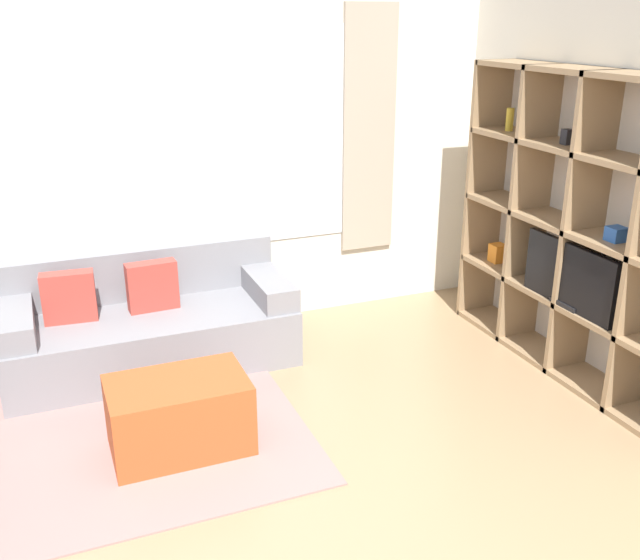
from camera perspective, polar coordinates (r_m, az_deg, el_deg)
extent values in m
cube|color=silver|center=(5.30, -11.72, 9.61)|extent=(6.17, 0.07, 2.70)
cube|color=white|center=(5.24, -11.72, 10.61)|extent=(2.73, 0.01, 1.60)
cube|color=#B2A38E|center=(5.71, 3.93, 11.76)|extent=(0.44, 0.03, 1.90)
cube|color=silver|center=(4.99, 22.56, 7.80)|extent=(0.07, 4.45, 2.70)
cube|color=gray|center=(4.39, -19.56, -12.60)|extent=(2.68, 1.78, 0.01)
cube|color=silver|center=(5.03, 21.74, 3.89)|extent=(0.02, 2.20, 2.00)
cube|color=#997A56|center=(4.92, 20.32, 3.73)|extent=(0.35, 0.04, 2.00)
cube|color=#997A56|center=(5.32, 16.42, 5.39)|extent=(0.35, 0.04, 2.00)
cube|color=#997A56|center=(5.75, 13.08, 6.79)|extent=(0.35, 0.04, 2.00)
cube|color=#997A56|center=(5.27, 19.00, -6.55)|extent=(0.35, 2.20, 0.04)
cube|color=#997A56|center=(5.08, 19.63, -1.69)|extent=(0.35, 2.20, 0.04)
cube|color=#997A56|center=(4.92, 20.32, 3.73)|extent=(0.35, 2.20, 0.04)
cube|color=#997A56|center=(4.81, 21.06, 9.44)|extent=(0.35, 2.20, 0.04)
cube|color=#997A56|center=(4.75, 21.82, 15.14)|extent=(0.35, 2.20, 0.04)
cube|color=black|center=(4.86, 19.28, 0.31)|extent=(0.04, 0.81, 0.43)
cube|color=black|center=(4.94, 19.19, -1.82)|extent=(0.10, 0.24, 0.03)
cube|color=#232328|center=(4.96, 19.16, 10.77)|extent=(0.06, 0.06, 0.10)
cube|color=orange|center=(5.65, 14.03, 2.11)|extent=(0.11, 0.11, 0.14)
cube|color=#2856A8|center=(4.69, 22.62, 3.41)|extent=(0.10, 0.10, 0.09)
cylinder|color=gold|center=(5.43, 14.94, 12.30)|extent=(0.06, 0.06, 0.16)
cube|color=gray|center=(5.11, -13.35, -4.57)|extent=(1.94, 0.84, 0.39)
cube|color=gray|center=(5.27, -14.28, 0.60)|extent=(1.94, 0.18, 0.36)
cube|color=gray|center=(4.97, -23.29, -2.97)|extent=(0.24, 0.78, 0.17)
cube|color=gray|center=(5.17, -4.32, -0.37)|extent=(0.24, 0.78, 0.17)
cube|color=#AD3D33|center=(5.02, -13.27, -0.47)|extent=(0.35, 0.14, 0.34)
cube|color=#AD3D33|center=(4.98, -19.45, -1.30)|extent=(0.35, 0.15, 0.34)
cube|color=#B74C23|center=(4.12, -11.20, -10.59)|extent=(0.76, 0.49, 0.43)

